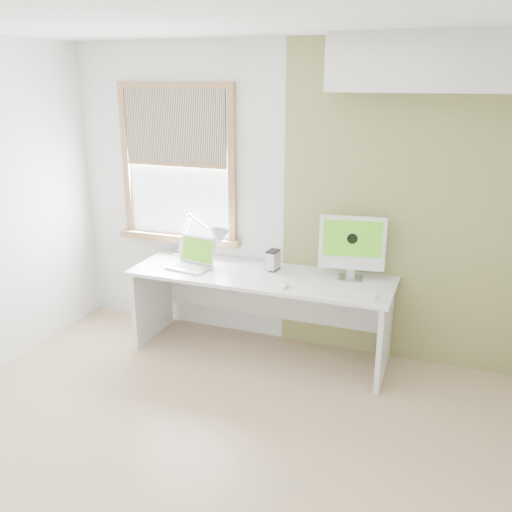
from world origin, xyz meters
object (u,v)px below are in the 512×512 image
at_px(external_drive, 273,260).
at_px(laptop, 193,260).
at_px(desk, 263,294).
at_px(desk_lamp, 210,239).
at_px(imac, 352,244).

bearing_deg(external_drive, laptop, -166.27).
distance_m(desk, laptop, 0.67).
relative_size(desk, external_drive, 12.76).
relative_size(desk_lamp, imac, 1.27).
xyz_separation_m(desk, external_drive, (0.06, 0.08, 0.28)).
xyz_separation_m(desk, imac, (0.72, 0.11, 0.49)).
xyz_separation_m(desk_lamp, external_drive, (0.59, -0.02, -0.12)).
relative_size(external_drive, imac, 0.32).
relative_size(desk_lamp, external_drive, 3.93).
distance_m(desk, desk_lamp, 0.67).
relative_size(desk, laptop, 5.51).
xyz_separation_m(laptop, external_drive, (0.67, 0.16, 0.02)).
bearing_deg(laptop, desk, 7.59).
bearing_deg(imac, external_drive, -177.86).
bearing_deg(laptop, desk_lamp, 65.27).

